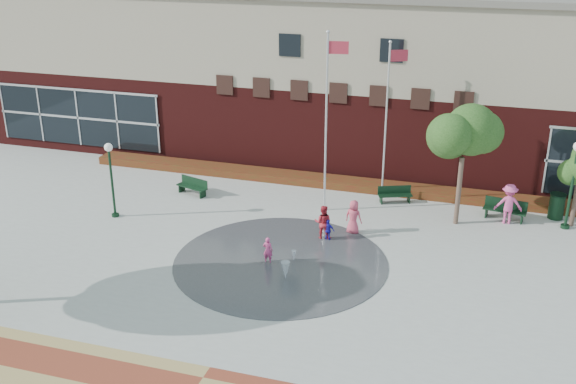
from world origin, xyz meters
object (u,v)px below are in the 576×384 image
(flagpole_left, at_px, (327,115))
(flagpole_right, at_px, (387,112))
(bench_left, at_px, (192,190))
(trash_can, at_px, (557,206))
(child_splash, at_px, (268,250))

(flagpole_left, height_order, flagpole_right, flagpole_left)
(bench_left, relative_size, trash_can, 1.46)
(flagpole_right, distance_m, trash_can, 8.66)
(bench_left, height_order, child_splash, child_splash)
(flagpole_left, distance_m, child_splash, 7.00)
(child_splash, bearing_deg, trash_can, -143.10)
(bench_left, xyz_separation_m, trash_can, (16.80, 2.17, 0.33))
(flagpole_left, bearing_deg, trash_can, 2.95)
(bench_left, height_order, trash_can, trash_can)
(trash_can, distance_m, child_splash, 13.49)
(flagpole_right, relative_size, bench_left, 4.37)
(flagpole_left, relative_size, flagpole_right, 1.09)
(bench_left, distance_m, child_splash, 8.06)
(flagpole_right, height_order, child_splash, flagpole_right)
(flagpole_right, bearing_deg, child_splash, -135.30)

